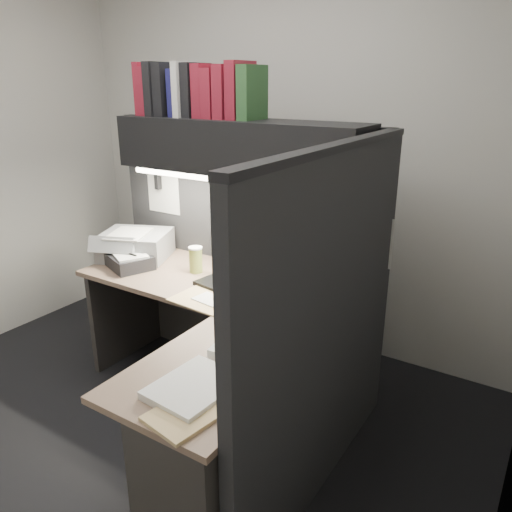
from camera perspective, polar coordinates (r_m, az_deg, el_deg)
name	(u,v)px	position (r m, az deg, el deg)	size (l,w,h in m)	color
floor	(146,430)	(3.03, -12.44, -18.86)	(3.50, 3.50, 0.00)	black
wall_back	(283,155)	(3.62, 3.09, 11.40)	(3.50, 0.04, 2.70)	beige
partition_back	(242,251)	(3.26, -1.60, 0.54)	(1.90, 0.06, 1.60)	black
partition_right	(326,336)	(2.23, 7.96, -9.08)	(0.06, 1.50, 1.60)	black
desk	(203,387)	(2.53, -6.10, -14.63)	(1.70, 1.53, 0.73)	#826552
overhead_shelf	(237,147)	(2.90, -2.19, 12.39)	(1.55, 0.34, 0.30)	black
task_light_tube	(223,180)	(2.82, -3.78, 8.64)	(0.04, 0.04, 1.32)	white
monitor	(261,245)	(2.87, 0.58, 1.31)	(0.55, 0.28, 0.59)	black
keyboard	(234,290)	(2.81, -2.58, -3.90)	(0.50, 0.17, 0.02)	black
mousepad	(320,309)	(2.63, 7.28, -6.08)	(0.24, 0.21, 0.00)	navy
mouse	(317,305)	(2.62, 6.94, -5.55)	(0.07, 0.10, 0.04)	black
telephone	(318,291)	(2.74, 7.09, -3.95)	(0.23, 0.24, 0.09)	#BFB593
coffee_cup	(196,260)	(3.10, -6.90, -0.50)	(0.08, 0.08, 0.15)	#BDC04C
printer	(136,245)	(3.43, -13.57, 1.25)	(0.43, 0.36, 0.17)	#979A9D
notebook_stack	(130,261)	(3.26, -14.23, -0.58)	(0.28, 0.23, 0.08)	black
open_folder	(211,301)	(2.71, -5.12, -5.12)	(0.42, 0.27, 0.01)	tan
paper_stack_a	(249,350)	(2.19, -0.82, -10.67)	(0.28, 0.24, 0.05)	white
paper_stack_b	(195,387)	(1.99, -7.04, -14.69)	(0.27, 0.33, 0.03)	white
manila_stack	(187,414)	(1.88, -7.92, -17.42)	(0.21, 0.27, 0.02)	tan
binder_row	(197,91)	(3.05, -6.81, 18.22)	(0.83, 0.26, 0.31)	maroon
pinned_papers	(263,238)	(2.68, 0.85, 2.04)	(1.76, 1.31, 0.51)	white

